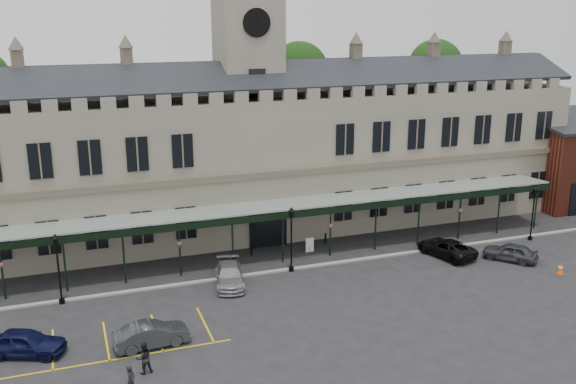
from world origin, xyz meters
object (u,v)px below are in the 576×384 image
object	(u,v)px
car_right_a	(510,252)
person_a	(131,380)
lamp_post_mid	(291,233)
lamp_post_right	(533,208)
car_left_a	(25,343)
car_taxi	(230,275)
car_left_b	(152,335)
sign_board	(310,245)
traffic_cone	(560,269)
person_b	(144,358)
clock_tower	(249,82)
station_building	(250,158)
car_van	(446,248)
lamp_post_left	(58,263)

from	to	relation	value
car_right_a	person_a	bearing A→B (deg)	-24.80
lamp_post_mid	lamp_post_right	distance (m)	21.62
car_left_a	car_taxi	xyz separation A→B (m)	(13.42, 5.59, -0.07)
lamp_post_mid	car_left_b	xyz separation A→B (m)	(-11.50, -7.81, -2.27)
lamp_post_right	sign_board	size ratio (longest dim) A/B	4.03
car_taxi	car_right_a	size ratio (longest dim) A/B	1.17
car_left_a	person_a	xyz separation A→B (m)	(5.22, -6.04, 0.06)
traffic_cone	car_left_a	xyz separation A→B (m)	(-37.13, 0.80, 0.39)
lamp_post_mid	person_b	xyz separation A→B (m)	(-12.30, -10.63, -2.08)
car_left_b	clock_tower	bearing A→B (deg)	-37.47
station_building	car_right_a	distance (m)	22.95
station_building	traffic_cone	xyz separation A→B (m)	(18.72, -17.88, -6.08)
clock_tower	lamp_post_mid	xyz separation A→B (m)	(-0.00, -10.74, -10.11)
station_building	clock_tower	bearing A→B (deg)	90.00
lamp_post_right	car_van	distance (m)	9.22
sign_board	clock_tower	bearing A→B (deg)	107.87
car_left_a	car_van	world-z (taller)	car_left_a
car_van	car_taxi	bearing A→B (deg)	-18.02
lamp_post_left	car_right_a	bearing A→B (deg)	-6.34
clock_tower	lamp_post_left	xyz separation A→B (m)	(-16.39, -10.79, -10.17)
station_building	car_left_a	size ratio (longest dim) A/B	13.28
station_building	traffic_cone	world-z (taller)	station_building
sign_board	station_building	bearing A→B (deg)	108.09
lamp_post_mid	lamp_post_right	world-z (taller)	lamp_post_mid
sign_board	car_van	size ratio (longest dim) A/B	0.24
station_building	lamp_post_mid	bearing A→B (deg)	-90.01
sign_board	person_b	distance (m)	20.50
sign_board	car_left_b	size ratio (longest dim) A/B	0.27
lamp_post_mid	car_left_b	distance (m)	14.09
lamp_post_right	car_left_b	world-z (taller)	lamp_post_right
lamp_post_right	car_taxi	world-z (taller)	lamp_post_right
lamp_post_left	car_taxi	distance (m)	11.63
clock_tower	car_left_a	distance (m)	28.04
car_van	car_right_a	world-z (taller)	car_right_a
car_left_a	car_right_a	xyz separation A→B (m)	(35.34, 2.68, -0.07)
station_building	person_b	xyz separation A→B (m)	(-12.30, -21.28, -5.55)
car_taxi	person_a	bearing A→B (deg)	-113.53
clock_tower	car_left_a	bearing A→B (deg)	-137.02
traffic_cone	car_left_b	xyz separation A→B (m)	(-30.22, -0.58, 0.34)
traffic_cone	clock_tower	bearing A→B (deg)	136.17
car_left_a	car_taxi	size ratio (longest dim) A/B	0.93
sign_board	car_right_a	bearing A→B (deg)	-28.86
lamp_post_right	car_left_a	bearing A→B (deg)	-171.51
station_building	lamp_post_mid	distance (m)	11.20
clock_tower	car_van	distance (m)	21.42
clock_tower	car_right_a	size ratio (longest dim) A/B	6.00
lamp_post_left	car_left_a	distance (m)	7.04
traffic_cone	car_right_a	size ratio (longest dim) A/B	0.19
lamp_post_left	sign_board	xyz separation A→B (m)	(19.16, 3.31, -2.35)
car_right_a	clock_tower	bearing A→B (deg)	-81.51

